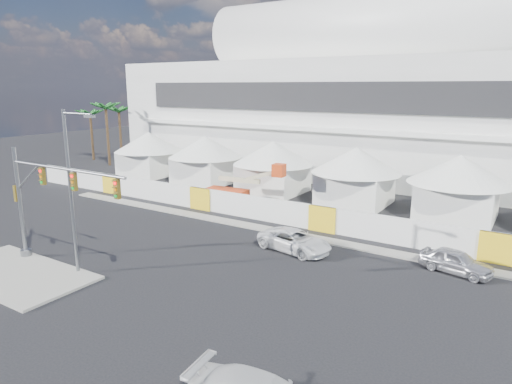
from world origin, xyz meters
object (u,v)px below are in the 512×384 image
Objects in this scene: boom_lift at (233,191)px; traffic_mast at (40,200)px; sedan_silver at (456,261)px; streetlight_median at (72,182)px; pickup_curb at (295,241)px.

traffic_mast is at bearing -98.14° from boom_lift.
sedan_silver is 0.44× the size of streetlight_median.
pickup_curb is 16.34m from traffic_mast.
streetlight_median is at bearing -88.90° from boom_lift.
pickup_curb reaches higher than sedan_silver.
pickup_curb is 0.64× the size of boom_lift.
traffic_mast reaches higher than boom_lift.
sedan_silver is 0.41× the size of traffic_mast.
sedan_silver is 0.81× the size of pickup_curb.
traffic_mast reaches higher than sedan_silver.
sedan_silver is at bearing -69.37° from pickup_curb.
streetlight_median is (3.06, 0.20, 1.49)m from traffic_mast.
boom_lift is at bearing 96.55° from streetlight_median.
pickup_curb is at bearing 41.27° from traffic_mast.
boom_lift is at bearing 85.09° from sedan_silver.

